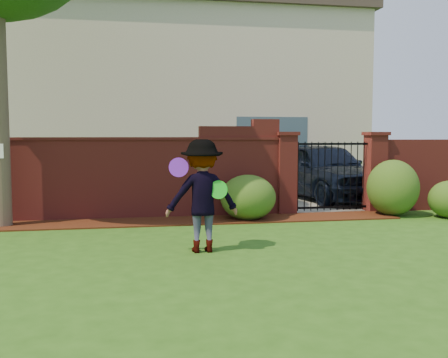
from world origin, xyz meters
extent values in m
cube|color=#265014|center=(0.00, 0.00, -0.01)|extent=(80.00, 80.00, 0.01)
cube|color=#341409|center=(-0.95, 3.34, 0.01)|extent=(11.10, 1.08, 0.03)
cube|color=maroon|center=(-2.15, 4.00, 0.85)|extent=(8.70, 0.25, 1.70)
cube|color=maroon|center=(1.30, 4.00, 1.85)|extent=(1.80, 0.25, 0.30)
cube|color=maroon|center=(1.90, 4.00, 2.08)|extent=(0.60, 0.25, 0.16)
cube|color=maroon|center=(-2.15, 4.00, 1.73)|extent=(8.70, 0.31, 0.06)
cube|color=maroon|center=(2.40, 4.00, 0.90)|extent=(0.42, 0.42, 1.80)
cube|color=maroon|center=(2.40, 4.00, 1.84)|extent=(0.50, 0.50, 0.08)
cube|color=maroon|center=(4.60, 4.00, 0.90)|extent=(0.42, 0.42, 1.80)
cube|color=maroon|center=(4.60, 4.00, 1.84)|extent=(0.50, 0.50, 0.08)
cylinder|color=black|center=(2.69, 4.00, 0.85)|extent=(0.02, 0.02, 1.60)
cylinder|color=black|center=(2.85, 4.00, 0.85)|extent=(0.02, 0.02, 1.60)
cylinder|color=black|center=(3.01, 4.00, 0.85)|extent=(0.02, 0.02, 1.60)
cylinder|color=black|center=(3.18, 4.00, 0.85)|extent=(0.02, 0.02, 1.60)
cylinder|color=black|center=(3.34, 4.00, 0.85)|extent=(0.02, 0.02, 1.60)
cylinder|color=black|center=(3.50, 4.00, 0.85)|extent=(0.02, 0.02, 1.60)
cylinder|color=black|center=(3.66, 4.00, 0.85)|extent=(0.02, 0.02, 1.60)
cylinder|color=black|center=(3.82, 4.00, 0.85)|extent=(0.02, 0.02, 1.60)
cylinder|color=black|center=(3.99, 4.00, 0.85)|extent=(0.02, 0.02, 1.60)
cylinder|color=black|center=(4.15, 4.00, 0.85)|extent=(0.02, 0.02, 1.60)
cylinder|color=black|center=(4.31, 4.00, 0.85)|extent=(0.02, 0.02, 1.60)
cube|color=black|center=(3.50, 4.00, 0.12)|extent=(1.78, 0.03, 0.05)
cube|color=black|center=(3.50, 4.00, 1.60)|extent=(1.78, 0.03, 0.05)
cube|color=slate|center=(3.50, 8.00, 0.01)|extent=(3.20, 8.00, 0.01)
cube|color=beige|center=(1.00, 12.00, 3.00)|extent=(12.00, 6.00, 6.00)
cube|color=#384C5B|center=(3.50, 9.05, 1.20)|extent=(2.40, 0.12, 2.40)
cube|color=#3F332D|center=(1.00, 12.00, 6.15)|extent=(12.40, 6.40, 0.30)
imported|color=black|center=(4.31, 6.23, 0.81)|extent=(2.68, 5.02, 1.63)
ellipsoid|color=#234D17|center=(1.34, 3.29, 0.48)|extent=(1.18, 1.18, 0.97)
ellipsoid|color=#234D17|center=(4.67, 3.27, 0.63)|extent=(1.14, 1.14, 1.26)
imported|color=gray|center=(-0.04, 0.51, 0.87)|extent=(1.13, 0.65, 1.74)
cylinder|color=purple|center=(-0.40, 0.43, 1.32)|extent=(0.30, 0.10, 0.30)
cylinder|color=green|center=(0.19, 0.35, 0.98)|extent=(0.28, 0.19, 0.28)
camera|label=1|loc=(-1.14, -7.24, 1.80)|focal=41.11mm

